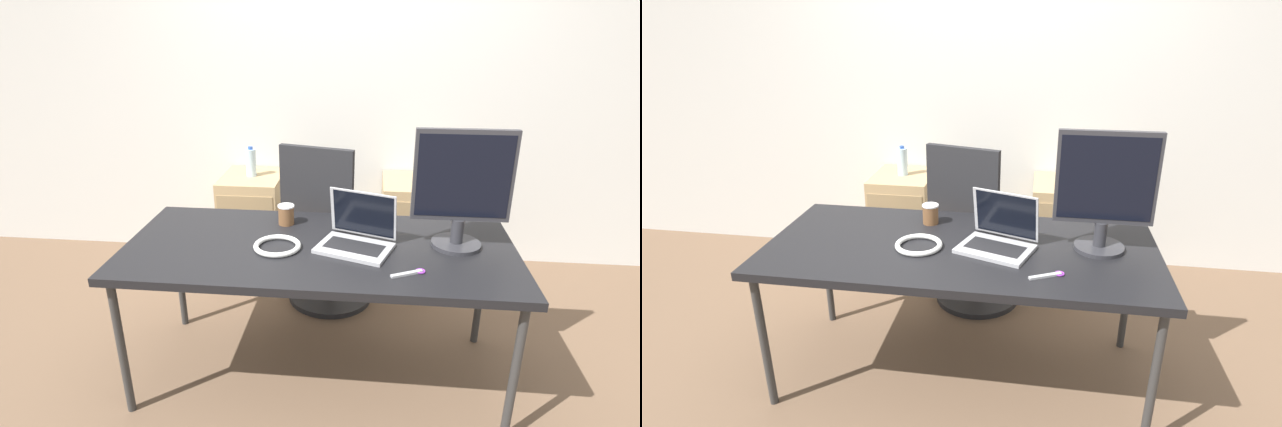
% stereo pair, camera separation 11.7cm
% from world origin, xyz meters
% --- Properties ---
extents(ground_plane, '(14.00, 14.00, 0.00)m').
position_xyz_m(ground_plane, '(0.00, 0.00, 0.00)').
color(ground_plane, brown).
extents(wall_back, '(10.00, 0.05, 2.60)m').
position_xyz_m(wall_back, '(0.00, 1.49, 1.30)').
color(wall_back, silver).
rests_on(wall_back, ground_plane).
extents(desk, '(1.89, 0.86, 0.76)m').
position_xyz_m(desk, '(0.00, 0.00, 0.71)').
color(desk, black).
rests_on(desk, ground_plane).
extents(office_chair, '(0.58, 0.62, 1.11)m').
position_xyz_m(office_chair, '(-0.03, 0.71, 0.43)').
color(office_chair, '#232326').
rests_on(office_chair, ground_plane).
extents(cabinet_left, '(0.43, 0.49, 0.71)m').
position_xyz_m(cabinet_left, '(-0.62, 1.21, 0.35)').
color(cabinet_left, tan).
rests_on(cabinet_left, ground_plane).
extents(cabinet_right, '(0.43, 0.49, 0.71)m').
position_xyz_m(cabinet_right, '(0.54, 1.21, 0.35)').
color(cabinet_right, tan).
rests_on(cabinet_right, ground_plane).
extents(water_bottle, '(0.07, 0.07, 0.22)m').
position_xyz_m(water_bottle, '(-0.62, 1.21, 0.81)').
color(water_bottle, silver).
rests_on(water_bottle, cabinet_left).
extents(laptop_center, '(0.40, 0.37, 0.26)m').
position_xyz_m(laptop_center, '(0.18, 0.01, 0.81)').
color(laptop_center, '#ADADB2').
rests_on(laptop_center, desk).
extents(monitor, '(0.46, 0.24, 0.57)m').
position_xyz_m(monitor, '(0.66, 0.06, 1.05)').
color(monitor, '#2D2D33').
rests_on(monitor, desk).
extents(coffee_cup_white, '(0.09, 0.09, 0.11)m').
position_xyz_m(coffee_cup_white, '(0.17, 0.23, 0.81)').
color(coffee_cup_white, white).
rests_on(coffee_cup_white, desk).
extents(coffee_cup_brown, '(0.09, 0.09, 0.11)m').
position_xyz_m(coffee_cup_brown, '(-0.20, 0.25, 0.81)').
color(coffee_cup_brown, brown).
rests_on(coffee_cup_brown, desk).
extents(cable_coil, '(0.23, 0.23, 0.03)m').
position_xyz_m(cable_coil, '(-0.20, -0.05, 0.77)').
color(cable_coil, white).
rests_on(cable_coil, desk).
extents(scissors, '(0.16, 0.10, 0.01)m').
position_xyz_m(scissors, '(0.43, -0.24, 0.76)').
color(scissors, '#B2B2B7').
rests_on(scissors, desk).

